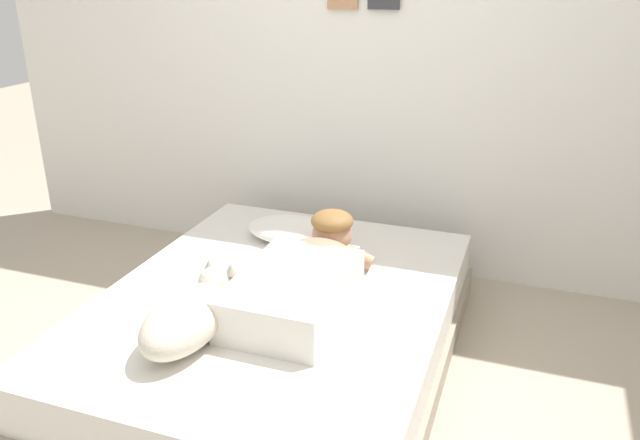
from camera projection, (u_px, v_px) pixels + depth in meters
The scene contains 8 objects.
ground_plane at pixel (251, 413), 2.51m from camera, with size 13.30×13.30×0.00m, color tan.
back_wall at pixel (365, 49), 3.40m from camera, with size 4.65×0.12×2.50m.
bed at pixel (277, 328), 2.79m from camera, with size 1.49×1.92×0.34m.
pillow at pixel (296, 230), 3.24m from camera, with size 0.52×0.32×0.11m, color white.
person_lying at pixel (305, 276), 2.65m from camera, with size 0.43×0.92×0.27m.
dog at pixel (190, 315), 2.36m from camera, with size 0.26×0.57×0.21m.
coffee_cup at pixel (352, 252), 3.04m from camera, with size 0.12×0.09×0.07m.
cell_phone at pixel (212, 306), 2.62m from camera, with size 0.07×0.14×0.01m, color black.
Camera 1 is at (0.95, -1.83, 1.66)m, focal length 35.06 mm.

